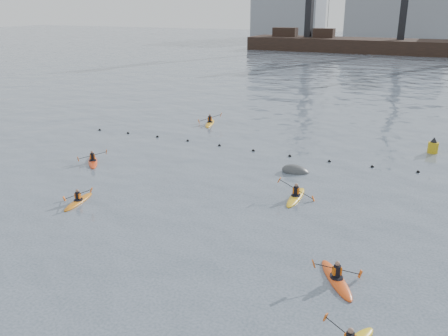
% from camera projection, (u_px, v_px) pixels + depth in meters
% --- Properties ---
extents(ground, '(400.00, 400.00, 0.00)m').
position_uv_depth(ground, '(74.00, 325.00, 16.87)').
color(ground, '#3C4957').
rests_on(ground, ground).
extents(float_line, '(33.24, 0.73, 0.24)m').
position_uv_depth(float_line, '(272.00, 153.00, 36.37)').
color(float_line, black).
rests_on(float_line, ground).
extents(barge_pier, '(72.00, 19.30, 29.50)m').
position_uv_depth(barge_pier, '(399.00, 45.00, 110.61)').
color(barge_pier, black).
rests_on(barge_pier, ground).
extents(skyline, '(141.00, 28.00, 22.00)m').
position_uv_depth(skyline, '(424.00, 10.00, 141.75)').
color(skyline, gray).
rests_on(skyline, ground).
extents(kayaker_0, '(1.97, 2.91, 1.11)m').
position_uv_depth(kayaker_0, '(78.00, 201.00, 27.27)').
color(kayaker_0, orange).
rests_on(kayaker_0, ground).
extents(kayaker_2, '(2.51, 2.77, 1.01)m').
position_uv_depth(kayaker_2, '(93.00, 161.00, 34.16)').
color(kayaker_2, red).
rests_on(kayaker_2, ground).
extents(kayaker_3, '(2.28, 3.29, 1.28)m').
position_uv_depth(kayaker_3, '(296.00, 197.00, 27.87)').
color(kayaker_3, yellow).
rests_on(kayaker_3, ground).
extents(kayaker_4, '(2.24, 3.04, 1.15)m').
position_uv_depth(kayaker_4, '(336.00, 278.00, 19.53)').
color(kayaker_4, '#E24B15').
rests_on(kayaker_4, ground).
extents(kayaker_5, '(2.24, 3.40, 1.23)m').
position_uv_depth(kayaker_5, '(210.00, 123.00, 45.25)').
color(kayaker_5, gold).
rests_on(kayaker_5, ground).
extents(mooring_buoy, '(2.32, 1.61, 1.36)m').
position_uv_depth(mooring_buoy, '(296.00, 172.00, 32.23)').
color(mooring_buoy, '#3C3F41').
rests_on(mooring_buoy, ground).
extents(nav_buoy, '(0.78, 0.78, 1.41)m').
position_uv_depth(nav_buoy, '(433.00, 147.00, 36.31)').
color(nav_buoy, gold).
rests_on(nav_buoy, ground).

